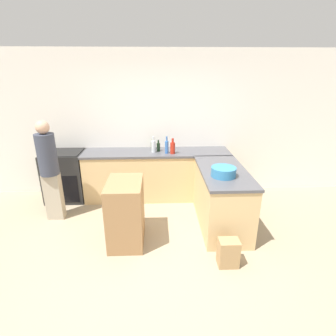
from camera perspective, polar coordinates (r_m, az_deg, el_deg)
name	(u,v)px	position (r m, az deg, el deg)	size (l,w,h in m)	color
ground_plane	(158,263)	(3.57, -2.29, -20.00)	(14.00, 14.00, 0.00)	tan
wall_back	(156,125)	(5.06, -2.58, 9.40)	(8.00, 0.06, 2.70)	white
counter_back	(157,175)	(4.99, -2.42, -1.43)	(2.69, 0.64, 0.92)	#D6B27A
counter_peninsula	(221,198)	(4.18, 11.53, -6.32)	(0.69, 1.44, 0.92)	#D6B27A
range_oven	(66,176)	(5.28, -21.35, -1.58)	(0.72, 0.61, 0.93)	black
island_table	(126,212)	(3.75, -9.16, -9.52)	(0.47, 0.70, 0.92)	#997047
mixing_bowl	(224,172)	(3.75, 12.00, -0.81)	(0.35, 0.35, 0.13)	teal
vinegar_bottle_clear	(153,146)	(4.76, -3.19, 4.79)	(0.08, 0.08, 0.30)	silver
water_bottle_blue	(167,147)	(4.69, -0.28, 4.68)	(0.06, 0.06, 0.31)	#386BB7
wine_bottle_dark	(158,147)	(4.83, -2.10, 4.65)	(0.06, 0.06, 0.21)	black
olive_oil_bottle	(153,145)	(4.98, -3.36, 4.96)	(0.07, 0.07, 0.18)	#475B1E
hot_sauce_bottle	(173,148)	(4.68, 1.02, 4.47)	(0.09, 0.09, 0.28)	red
person_by_range	(49,167)	(4.49, -24.47, 0.13)	(0.29, 0.29, 1.63)	#ADA38E
paper_bag	(228,253)	(3.51, 12.99, -17.54)	(0.25, 0.19, 0.36)	#A88456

